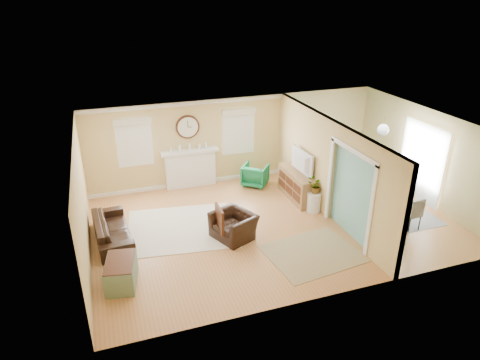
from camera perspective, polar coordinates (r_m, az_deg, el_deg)
name	(u,v)px	position (r m, az deg, el deg)	size (l,w,h in m)	color
floor	(273,223)	(11.14, 4.42, -5.69)	(9.00, 9.00, 0.00)	#AE6F40
wall_back	(236,139)	(13.16, -0.49, 5.47)	(9.00, 0.02, 2.60)	tan
wall_front	(338,239)	(8.20, 12.93, -7.66)	(9.00, 0.02, 2.60)	tan
wall_left	(82,204)	(9.82, -20.34, -3.03)	(0.02, 6.00, 2.60)	tan
wall_right	(424,156)	(12.91, 23.38, 3.01)	(0.02, 6.00, 2.60)	tan
ceiling	(277,126)	(10.09, 4.89, 7.20)	(9.00, 6.00, 0.02)	white
partition	(324,163)	(11.39, 11.11, 2.23)	(0.17, 6.00, 2.60)	tan
fireplace	(190,168)	(12.94, -6.63, 1.63)	(1.70, 0.30, 1.17)	white
wall_clock	(188,127)	(12.59, -6.99, 7.04)	(0.70, 0.07, 0.70)	#4F2916
window_left	(134,139)	(12.43, -13.95, 5.33)	(1.05, 0.13, 1.42)	white
window_right	(238,128)	(13.02, -0.22, 6.92)	(1.05, 0.13, 1.42)	white
french_doors	(422,162)	(12.94, 23.08, 2.17)	(0.06, 1.70, 2.20)	white
pendant	(383,130)	(11.69, 18.54, 6.38)	(0.30, 0.30, 0.55)	gold
rug_cream	(182,228)	(10.96, -7.78, -6.35)	(2.65, 2.30, 0.01)	beige
rug_jute	(313,253)	(10.05, 9.65, -9.61)	(2.02, 1.65, 0.01)	tan
rug_grey	(380,208)	(12.43, 18.17, -3.52)	(2.18, 2.72, 0.01)	slate
sofa	(112,230)	(10.68, -16.66, -6.37)	(1.97, 0.77, 0.58)	black
eames_chair	(234,226)	(10.35, -0.86, -6.10)	(0.97, 0.85, 0.63)	black
green_chair	(255,175)	(13.03, 2.05, 0.69)	(0.71, 0.73, 0.66)	#106D3D
trunk	(121,272)	(9.20, -15.56, -11.79)	(0.74, 1.04, 0.55)	slate
credenza	(298,185)	(12.31, 7.71, -0.67)	(0.55, 1.61, 0.80)	#966F4A
tv	(299,162)	(12.01, 7.82, 2.44)	(1.12, 0.15, 0.64)	black
garden_stool	(314,202)	(11.69, 9.81, -2.93)	(0.37, 0.37, 0.54)	white
potted_plant	(315,186)	(11.48, 9.98, -0.78)	(0.39, 0.33, 0.43)	#337F33
dining_table	(382,197)	(12.29, 18.36, -2.21)	(1.84, 1.03, 0.65)	#4F2916
dining_chair_n	(358,175)	(12.93, 15.45, 0.65)	(0.47, 0.47, 0.95)	slate
dining_chair_s	(412,210)	(11.44, 21.97, -3.77)	(0.40, 0.40, 0.87)	slate
dining_chair_w	(361,194)	(11.83, 15.84, -1.78)	(0.49, 0.49, 0.91)	white
dining_chair_e	(403,187)	(12.66, 20.88, -0.83)	(0.47, 0.47, 0.88)	slate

